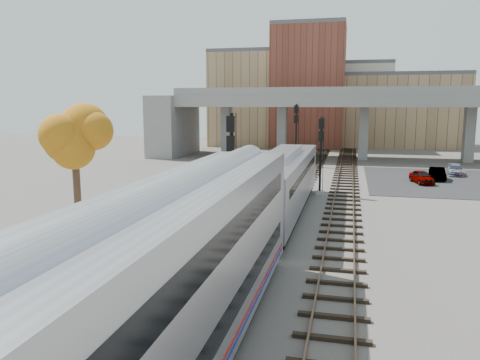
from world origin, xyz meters
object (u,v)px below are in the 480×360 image
at_px(signal_mast_near, 232,176).
at_px(car_c, 455,170).
at_px(signal_mast_mid, 320,158).
at_px(signal_mast_far, 296,135).
at_px(coach, 124,333).
at_px(locomotive, 282,181).
at_px(tree, 74,139).
at_px(car_b, 437,174).
at_px(car_a, 422,177).

bearing_deg(signal_mast_near, car_c, 57.59).
distance_m(signal_mast_mid, signal_mast_far, 18.50).
height_order(coach, signal_mast_far, signal_mast_far).
distance_m(signal_mast_near, signal_mast_far, 31.31).
distance_m(coach, signal_mast_near, 17.20).
bearing_deg(signal_mast_near, coach, -82.98).
height_order(signal_mast_far, car_c, signal_mast_far).
bearing_deg(signal_mast_far, coach, -87.51).
bearing_deg(locomotive, car_c, 54.99).
bearing_deg(tree, locomotive, 26.22).
relative_size(locomotive, signal_mast_mid, 2.99).
bearing_deg(tree, car_b, 43.88).
distance_m(signal_mast_mid, car_a, 11.94).
xyz_separation_m(tree, car_a, (22.71, 21.05, -4.71)).
distance_m(signal_mast_far, car_b, 17.14).
bearing_deg(car_a, car_c, 43.56).
relative_size(signal_mast_mid, car_a, 1.79).
xyz_separation_m(signal_mast_near, tree, (-9.65, -0.24, 1.95)).
height_order(signal_mast_far, tree, signal_mast_far).
distance_m(coach, car_b, 42.40).
xyz_separation_m(signal_mast_mid, car_c, (13.15, 13.88, -2.45)).
bearing_deg(tree, signal_mast_mid, 44.53).
relative_size(signal_mast_near, car_b, 1.89).
height_order(signal_mast_mid, signal_mast_far, signal_mast_far).
relative_size(locomotive, car_b, 5.21).
bearing_deg(signal_mast_far, signal_mast_near, -90.00).
height_order(signal_mast_far, car_b, signal_mast_far).
bearing_deg(signal_mast_far, car_b, -28.31).
distance_m(signal_mast_far, car_c, 18.02).
height_order(signal_mast_mid, car_b, signal_mast_mid).
height_order(signal_mast_mid, tree, tree).
xyz_separation_m(signal_mast_near, car_c, (17.25, 27.17, -2.83)).
bearing_deg(signal_mast_near, car_b, 57.52).
bearing_deg(car_c, signal_mast_far, 172.53).
xyz_separation_m(signal_mast_near, signal_mast_far, (0.00, 31.31, 0.33)).
relative_size(car_b, car_c, 1.00).
bearing_deg(tree, signal_mast_far, 73.00).
bearing_deg(signal_mast_near, signal_mast_mid, 72.85).
distance_m(signal_mast_near, tree, 9.84).
distance_m(locomotive, car_c, 26.46).
height_order(signal_mast_far, car_a, signal_mast_far).
bearing_deg(signal_mast_far, locomotive, -85.34).
distance_m(tree, car_b, 34.31).
bearing_deg(car_b, signal_mast_near, -119.62).
bearing_deg(signal_mast_mid, signal_mast_far, 102.81).
bearing_deg(locomotive, signal_mast_near, -110.74).
bearing_deg(car_b, car_a, -122.60).
height_order(signal_mast_mid, car_a, signal_mast_mid).
xyz_separation_m(coach, car_b, (12.75, 40.38, -2.15)).
height_order(coach, signal_mast_near, signal_mast_near).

